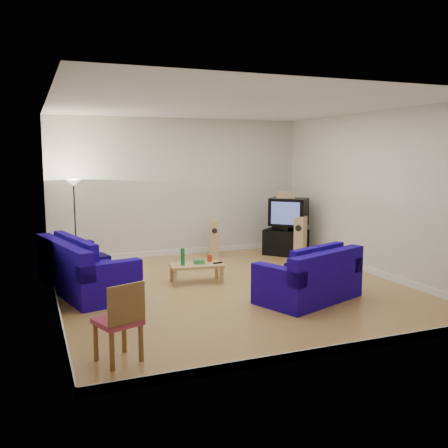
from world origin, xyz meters
name	(u,v)px	position (x,y,z in m)	size (l,w,h in m)	color
room	(232,202)	(0.00, 0.00, 1.54)	(6.01, 6.51, 3.21)	olive
sofa_three_seat	(83,273)	(-2.51, 0.70, 0.34)	(1.55, 2.53, 0.91)	#0F0158
sofa_loveseat	(311,281)	(0.89, -1.20, 0.32)	(1.94, 1.51, 0.86)	#0F0158
coffee_table	(196,267)	(-0.48, 0.57, 0.30)	(1.02, 0.59, 0.35)	tan
bottle	(183,257)	(-0.75, 0.57, 0.51)	(0.07, 0.07, 0.32)	#197233
tissue_box	(199,262)	(-0.43, 0.57, 0.39)	(0.20, 0.11, 0.08)	green
red_canister	(210,258)	(-0.18, 0.68, 0.42)	(0.09, 0.09, 0.13)	red
remote	(218,263)	(-0.10, 0.48, 0.36)	(0.18, 0.05, 0.02)	black
tv_stand	(286,242)	(2.30, 2.23, 0.30)	(0.98, 0.55, 0.60)	black
av_receiver	(285,227)	(2.28, 2.27, 0.65)	(0.47, 0.38, 0.11)	black
television	(289,212)	(2.35, 2.21, 1.03)	(1.03, 1.02, 0.65)	black
centre_speaker	(286,195)	(2.28, 2.24, 1.43)	(0.43, 0.17, 0.15)	tan
speaker_left	(214,238)	(0.66, 2.70, 0.43)	(0.25, 0.30, 0.85)	tan
speaker_right	(300,237)	(2.45, 1.82, 0.48)	(0.36, 0.36, 0.97)	tan
floor_lamp	(74,195)	(-2.45, 2.59, 1.54)	(0.32, 0.32, 1.86)	black
dining_chair	(121,318)	(-2.42, -2.55, 0.53)	(0.59, 0.59, 0.95)	brown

